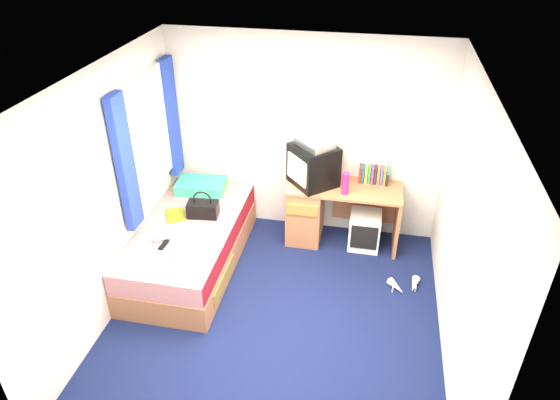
% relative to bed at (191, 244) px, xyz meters
% --- Properties ---
extents(ground, '(3.40, 3.40, 0.00)m').
position_rel_bed_xyz_m(ground, '(1.10, -0.64, -0.27)').
color(ground, '#0C1438').
rests_on(ground, ground).
extents(room_shell, '(3.40, 3.40, 3.40)m').
position_rel_bed_xyz_m(room_shell, '(1.10, -0.64, 1.18)').
color(room_shell, white).
rests_on(room_shell, ground).
extents(bed, '(1.01, 2.00, 0.54)m').
position_rel_bed_xyz_m(bed, '(0.00, 0.00, 0.00)').
color(bed, '#AF7049').
rests_on(bed, ground).
extents(pillow, '(0.61, 0.42, 0.13)m').
position_rel_bed_xyz_m(pillow, '(-0.10, 0.73, 0.34)').
color(pillow, '#1C82B6').
rests_on(pillow, bed).
extents(desk, '(1.30, 0.55, 0.75)m').
position_rel_bed_xyz_m(desk, '(1.35, 0.79, 0.14)').
color(desk, '#AF7049').
rests_on(desk, ground).
extents(storage_cube, '(0.36, 0.36, 0.44)m').
position_rel_bed_xyz_m(storage_cube, '(1.89, 0.73, -0.05)').
color(storage_cube, white).
rests_on(storage_cube, ground).
extents(crt_tv, '(0.64, 0.65, 0.47)m').
position_rel_bed_xyz_m(crt_tv, '(1.24, 0.79, 0.72)').
color(crt_tv, black).
rests_on(crt_tv, desk).
extents(vcr, '(0.50, 0.50, 0.08)m').
position_rel_bed_xyz_m(vcr, '(1.25, 0.80, 0.99)').
color(vcr, silver).
rests_on(vcr, crt_tv).
extents(book_row, '(0.34, 0.13, 0.20)m').
position_rel_bed_xyz_m(book_row, '(1.93, 0.96, 0.58)').
color(book_row, maroon).
rests_on(book_row, desk).
extents(picture_frame, '(0.03, 0.12, 0.14)m').
position_rel_bed_xyz_m(picture_frame, '(2.09, 0.94, 0.55)').
color(picture_frame, black).
rests_on(picture_frame, desk).
extents(pink_water_bottle, '(0.09, 0.09, 0.25)m').
position_rel_bed_xyz_m(pink_water_bottle, '(1.63, 0.63, 0.61)').
color(pink_water_bottle, '#E62062').
rests_on(pink_water_bottle, desk).
extents(aerosol_can, '(0.06, 0.06, 0.17)m').
position_rel_bed_xyz_m(aerosol_can, '(1.45, 0.89, 0.57)').
color(aerosol_can, white).
rests_on(aerosol_can, desk).
extents(handbag, '(0.35, 0.22, 0.31)m').
position_rel_bed_xyz_m(handbag, '(0.11, 0.19, 0.36)').
color(handbag, black).
rests_on(handbag, bed).
extents(towel, '(0.37, 0.32, 0.11)m').
position_rel_bed_xyz_m(towel, '(0.31, -0.24, 0.33)').
color(towel, silver).
rests_on(towel, bed).
extents(magazine, '(0.31, 0.34, 0.01)m').
position_rel_bed_xyz_m(magazine, '(-0.20, 0.13, 0.28)').
color(magazine, '#B3D317').
rests_on(magazine, bed).
extents(water_bottle, '(0.20, 0.17, 0.07)m').
position_rel_bed_xyz_m(water_bottle, '(-0.15, -0.33, 0.31)').
color(water_bottle, silver).
rests_on(water_bottle, bed).
extents(colour_swatch_fan, '(0.22, 0.16, 0.01)m').
position_rel_bed_xyz_m(colour_swatch_fan, '(0.09, -0.63, 0.28)').
color(colour_swatch_fan, gold).
rests_on(colour_swatch_fan, bed).
extents(remote_control, '(0.06, 0.16, 0.02)m').
position_rel_bed_xyz_m(remote_control, '(-0.11, -0.42, 0.28)').
color(remote_control, black).
rests_on(remote_control, bed).
extents(window_assembly, '(0.11, 1.42, 1.40)m').
position_rel_bed_xyz_m(window_assembly, '(-0.45, 0.26, 1.15)').
color(window_assembly, silver).
rests_on(window_assembly, room_shell).
extents(white_heels, '(0.36, 0.30, 0.09)m').
position_rel_bed_xyz_m(white_heels, '(2.38, 0.03, -0.23)').
color(white_heels, white).
rests_on(white_heels, ground).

